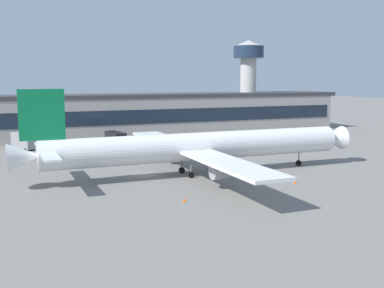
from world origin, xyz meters
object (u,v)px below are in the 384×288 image
at_px(catering_truck, 23,140).
at_px(baggage_tug, 183,139).
at_px(airliner, 196,147).
at_px(fuel_truck, 115,138).
at_px(traffic_cone_1, 184,200).
at_px(traffic_cone_0, 295,182).
at_px(control_tower, 248,74).

bearing_deg(catering_truck, baggage_tug, -7.27).
xyz_separation_m(airliner, fuel_truck, (-4.23, 43.16, -3.22)).
bearing_deg(baggage_tug, traffic_cone_1, -111.78).
bearing_deg(traffic_cone_0, traffic_cone_1, -170.96).
relative_size(control_tower, traffic_cone_0, 51.27).
distance_m(airliner, fuel_truck, 43.49).
bearing_deg(baggage_tug, catering_truck, 172.73).
bearing_deg(airliner, baggage_tug, 71.27).
bearing_deg(traffic_cone_1, catering_truck, 106.53).
relative_size(control_tower, fuel_truck, 3.46).
bearing_deg(airliner, control_tower, 53.34).
bearing_deg(catering_truck, control_tower, 14.70).
height_order(control_tower, traffic_cone_0, control_tower).
height_order(airliner, baggage_tug, airliner).
height_order(baggage_tug, traffic_cone_0, baggage_tug).
distance_m(control_tower, catering_truck, 78.18).
height_order(control_tower, traffic_cone_1, control_tower).
distance_m(control_tower, traffic_cone_1, 99.17).
bearing_deg(baggage_tug, traffic_cone_0, -91.17).
xyz_separation_m(baggage_tug, traffic_cone_1, (-22.06, -55.22, -0.79)).
bearing_deg(traffic_cone_0, baggage_tug, 88.83).
xyz_separation_m(control_tower, baggage_tug, (-33.93, -24.49, -17.80)).
distance_m(control_tower, traffic_cone_0, 86.04).
xyz_separation_m(catering_truck, traffic_cone_1, (17.90, -60.32, -2.00)).
xyz_separation_m(fuel_truck, traffic_cone_1, (-4.69, -59.64, -1.59)).
height_order(catering_truck, traffic_cone_0, catering_truck).
relative_size(catering_truck, traffic_cone_0, 12.86).
xyz_separation_m(fuel_truck, traffic_cone_0, (16.31, -56.30, -1.59)).
height_order(fuel_truck, traffic_cone_0, fuel_truck).
bearing_deg(baggage_tug, fuel_truck, 165.73).
height_order(baggage_tug, fuel_truck, fuel_truck).
bearing_deg(traffic_cone_0, airliner, 132.59).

